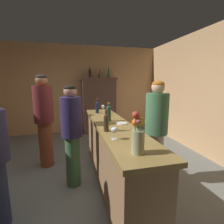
{
  "coord_description": "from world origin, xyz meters",
  "views": [
    {
      "loc": [
        -0.12,
        -2.59,
        1.61
      ],
      "look_at": [
        0.59,
        0.28,
        1.08
      ],
      "focal_mm": 26.89,
      "sensor_mm": 36.0,
      "label": 1
    }
  ],
  "objects": [
    {
      "name": "wine_bottle_riesling",
      "position": [
        0.47,
        0.01,
        1.12
      ],
      "size": [
        0.08,
        0.08,
        0.3
      ],
      "color": "#25472D",
      "rests_on": "bar_counter"
    },
    {
      "name": "display_bottle_center",
      "position": [
        1.05,
        2.63,
        1.9
      ],
      "size": [
        0.08,
        0.08,
        0.34
      ],
      "color": "#153524",
      "rests_on": "display_cabinet"
    },
    {
      "name": "display_cabinet",
      "position": [
        0.75,
        2.63,
        0.91
      ],
      "size": [
        1.11,
        0.41,
        1.75
      ],
      "color": "#4E352D",
      "rests_on": "ground"
    },
    {
      "name": "patron_by_cabinet",
      "position": [
        -0.62,
        0.69,
        0.97
      ],
      "size": [
        0.35,
        0.35,
        1.75
      ],
      "rotation": [
        0.0,
        0.0,
        -0.91
      ],
      "color": "brown",
      "rests_on": "ground"
    },
    {
      "name": "wine_glass_mid",
      "position": [
        0.34,
        -0.86,
        1.08
      ],
      "size": [
        0.08,
        0.08,
        0.14
      ],
      "color": "white",
      "rests_on": "bar_counter"
    },
    {
      "name": "display_bottle_midleft",
      "position": [
        0.75,
        2.63,
        1.88
      ],
      "size": [
        0.07,
        0.07,
        0.29
      ],
      "color": "#47351F",
      "rests_on": "display_cabinet"
    },
    {
      "name": "flower_arrangement",
      "position": [
        0.44,
        -1.28,
        1.15
      ],
      "size": [
        0.12,
        0.12,
        0.38
      ],
      "color": "tan",
      "rests_on": "bar_counter"
    },
    {
      "name": "bartender",
      "position": [
        1.15,
        -0.31,
        0.9
      ],
      "size": [
        0.35,
        0.35,
        1.63
      ],
      "rotation": [
        0.0,
        0.0,
        3.39
      ],
      "color": "#AA9F93",
      "rests_on": "ground"
    },
    {
      "name": "wine_glass_front",
      "position": [
        0.53,
        0.81,
        1.1
      ],
      "size": [
        0.06,
        0.06,
        0.16
      ],
      "color": "white",
      "rests_on": "bar_counter"
    },
    {
      "name": "wall_back",
      "position": [
        0.0,
        2.93,
        1.37
      ],
      "size": [
        5.47,
        0.12,
        2.74
      ],
      "primitive_type": "cube",
      "color": "tan",
      "rests_on": "ground"
    },
    {
      "name": "wine_bottle_chardonnay",
      "position": [
        0.4,
        0.77,
        1.12
      ],
      "size": [
        0.07,
        0.07,
        0.3
      ],
      "color": "#1B2239",
      "rests_on": "bar_counter"
    },
    {
      "name": "wine_bottle_syrah",
      "position": [
        0.31,
        -0.54,
        1.11
      ],
      "size": [
        0.07,
        0.07,
        0.28
      ],
      "color": "#3F2F1E",
      "rests_on": "bar_counter"
    },
    {
      "name": "cheese_plate",
      "position": [
        0.63,
        -0.2,
        0.99
      ],
      "size": [
        0.18,
        0.18,
        0.01
      ],
      "primitive_type": "cylinder",
      "color": "white",
      "rests_on": "bar_counter"
    },
    {
      "name": "patron_in_grey",
      "position": [
        -0.12,
        -0.07,
        0.87
      ],
      "size": [
        0.31,
        0.31,
        1.57
      ],
      "rotation": [
        0.0,
        0.0,
        -0.23
      ],
      "color": "#416744",
      "rests_on": "ground"
    },
    {
      "name": "display_bottle_left",
      "position": [
        0.47,
        2.63,
        1.9
      ],
      "size": [
        0.08,
        0.08,
        0.32
      ],
      "color": "black",
      "rests_on": "display_cabinet"
    },
    {
      "name": "floor",
      "position": [
        0.0,
        0.0,
        0.0
      ],
      "size": [
        7.46,
        7.46,
        0.0
      ],
      "primitive_type": "plane",
      "color": "slate",
      "rests_on": "ground"
    },
    {
      "name": "bar_counter",
      "position": [
        0.49,
        -0.16,
        0.5
      ],
      "size": [
        0.54,
        2.76,
        0.98
      ],
      "color": "#8F6C48",
      "rests_on": "ground"
    }
  ]
}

